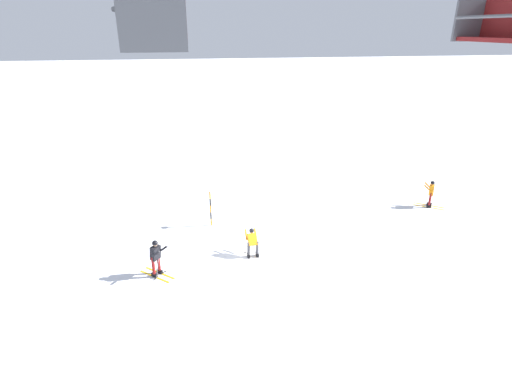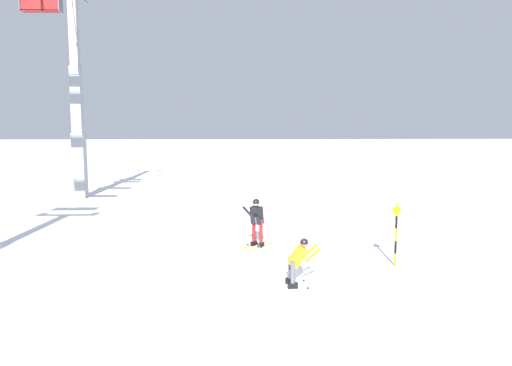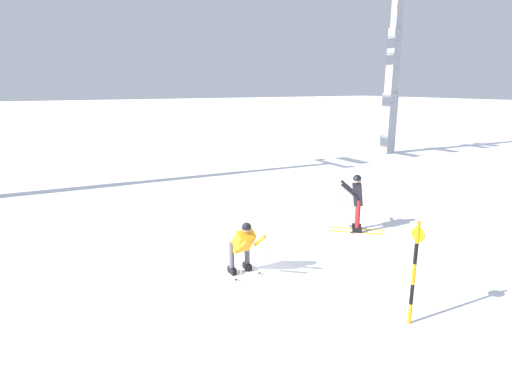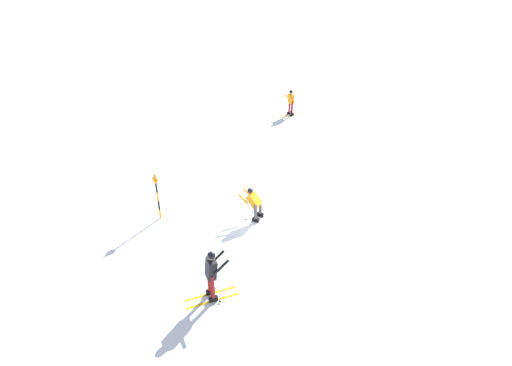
{
  "view_description": "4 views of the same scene",
  "coord_description": "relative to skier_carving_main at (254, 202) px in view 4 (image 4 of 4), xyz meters",
  "views": [
    {
      "loc": [
        2.43,
        15.15,
        10.28
      ],
      "look_at": [
        -0.17,
        -0.49,
        3.85
      ],
      "focal_mm": 26.91,
      "sensor_mm": 36.0,
      "label": 1
    },
    {
      "loc": [
        -13.01,
        1.03,
        4.5
      ],
      "look_at": [
        0.21,
        0.48,
        2.88
      ],
      "focal_mm": 33.97,
      "sensor_mm": 36.0,
      "label": 2
    },
    {
      "loc": [
        -4.11,
        -8.57,
        4.39
      ],
      "look_at": [
        0.77,
        0.1,
        2.0
      ],
      "focal_mm": 28.42,
      "sensor_mm": 36.0,
      "label": 3
    },
    {
      "loc": [
        11.99,
        5.9,
        9.46
      ],
      "look_at": [
        0.33,
        -0.4,
        1.89
      ],
      "focal_mm": 28.62,
      "sensor_mm": 36.0,
      "label": 4
    }
  ],
  "objects": [
    {
      "name": "skier_distant_downhill",
      "position": [
        -11.63,
        -3.62,
        0.2
      ],
      "size": [
        1.68,
        1.38,
        1.72
      ],
      "color": "yellow",
      "rests_on": "ground_plane"
    },
    {
      "name": "trail_marker_pole",
      "position": [
        1.8,
        -3.35,
        0.33
      ],
      "size": [
        0.07,
        0.28,
        2.04
      ],
      "color": "orange",
      "rests_on": "ground_plane"
    },
    {
      "name": "ground_plane",
      "position": [
        0.02,
        0.68,
        -0.77
      ],
      "size": [
        260.0,
        260.0,
        0.0
      ],
      "primitive_type": "plane",
      "color": "white"
    },
    {
      "name": "skier_distant_uphill",
      "position": [
        4.42,
        0.96,
        0.28
      ],
      "size": [
        1.58,
        1.42,
        1.82
      ],
      "color": "yellow",
      "rests_on": "ground_plane"
    },
    {
      "name": "skier_carving_main",
      "position": [
        0.0,
        0.0,
        0.0
      ],
      "size": [
        0.72,
        1.62,
        1.49
      ],
      "color": "white",
      "rests_on": "ground_plane"
    }
  ]
}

